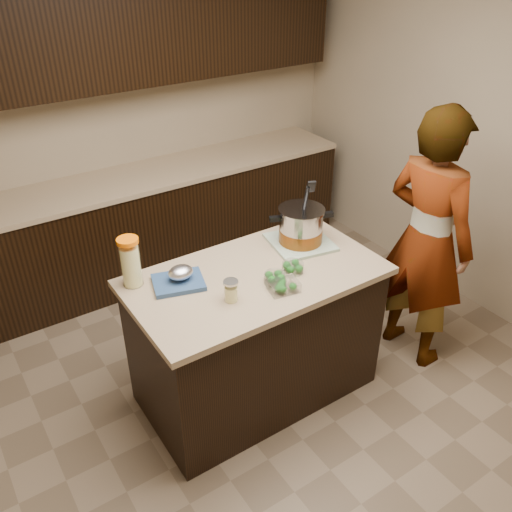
{
  "coord_description": "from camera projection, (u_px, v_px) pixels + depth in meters",
  "views": [
    {
      "loc": [
        -1.43,
        -2.15,
        2.6
      ],
      "look_at": [
        0.0,
        0.0,
        1.02
      ],
      "focal_mm": 38.0,
      "sensor_mm": 36.0,
      "label": 1
    }
  ],
  "objects": [
    {
      "name": "broccoli_tub_right",
      "position": [
        293.0,
        268.0,
        3.09
      ],
      "size": [
        0.15,
        0.15,
        0.06
      ],
      "rotation": [
        0.0,
        0.0,
        0.26
      ],
      "color": "silver",
      "rests_on": "island"
    },
    {
      "name": "ground_plane",
      "position": [
        256.0,
        388.0,
        3.55
      ],
      "size": [
        4.0,
        4.0,
        0.0
      ],
      "primitive_type": "plane",
      "color": "brown",
      "rests_on": "ground"
    },
    {
      "name": "lemonade_pitcher",
      "position": [
        131.0,
        264.0,
        2.93
      ],
      "size": [
        0.13,
        0.13,
        0.28
      ],
      "rotation": [
        0.0,
        0.0,
        -0.12
      ],
      "color": "#EEE791",
      "rests_on": "island"
    },
    {
      "name": "blue_tray",
      "position": [
        179.0,
        279.0,
        2.98
      ],
      "size": [
        0.33,
        0.29,
        0.1
      ],
      "rotation": [
        0.0,
        0.0,
        -0.29
      ],
      "color": "navy",
      "rests_on": "island"
    },
    {
      "name": "stock_pot",
      "position": [
        301.0,
        228.0,
        3.32
      ],
      "size": [
        0.38,
        0.37,
        0.4
      ],
      "rotation": [
        0.0,
        0.0,
        -0.41
      ],
      "color": "#B7B7BC",
      "rests_on": "dish_towel"
    },
    {
      "name": "broccoli_tub_left",
      "position": [
        275.0,
        279.0,
        2.99
      ],
      "size": [
        0.14,
        0.14,
        0.06
      ],
      "rotation": [
        0.0,
        0.0,
        0.18
      ],
      "color": "silver",
      "rests_on": "island"
    },
    {
      "name": "room_shell",
      "position": [
        256.0,
        135.0,
        2.66
      ],
      "size": [
        4.04,
        4.04,
        2.72
      ],
      "color": "tan",
      "rests_on": "ground"
    },
    {
      "name": "person",
      "position": [
        427.0,
        241.0,
        3.45
      ],
      "size": [
        0.46,
        0.67,
        1.76
      ],
      "primitive_type": "imported",
      "rotation": [
        0.0,
        0.0,
        1.63
      ],
      "color": "gray",
      "rests_on": "ground"
    },
    {
      "name": "island",
      "position": [
        256.0,
        335.0,
        3.32
      ],
      "size": [
        1.46,
        0.81,
        0.9
      ],
      "color": "black",
      "rests_on": "ground"
    },
    {
      "name": "dish_towel",
      "position": [
        300.0,
        242.0,
        3.37
      ],
      "size": [
        0.42,
        0.42,
        0.02
      ],
      "primitive_type": "cube",
      "rotation": [
        0.0,
        0.0,
        -0.18
      ],
      "color": "#537B55",
      "rests_on": "island"
    },
    {
      "name": "mason_jar",
      "position": [
        231.0,
        291.0,
        2.84
      ],
      "size": [
        0.1,
        0.1,
        0.13
      ],
      "rotation": [
        0.0,
        0.0,
        0.36
      ],
      "color": "#EEE791",
      "rests_on": "island"
    },
    {
      "name": "broccoli_tub_rect",
      "position": [
        284.0,
        287.0,
        2.93
      ],
      "size": [
        0.18,
        0.14,
        0.06
      ],
      "rotation": [
        0.0,
        0.0,
        -0.19
      ],
      "color": "silver",
      "rests_on": "island"
    },
    {
      "name": "back_cabinets",
      "position": [
        135.0,
        169.0,
        4.3
      ],
      "size": [
        3.6,
        0.63,
        2.33
      ],
      "color": "black",
      "rests_on": "ground"
    }
  ]
}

